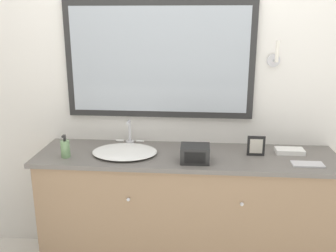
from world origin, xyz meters
The scene contains 8 objects.
wall_back centered at (-0.01, 0.59, 1.28)m, with size 8.00×0.18×2.55m.
vanity_counter centered at (0.00, 0.29, 0.45)m, with size 2.06×0.54×0.90m.
sink_basin centered at (-0.42, 0.27, 0.92)m, with size 0.44×0.41×0.19m.
soap_bottle centered at (-0.81, 0.17, 0.97)m, with size 0.06×0.06×0.16m.
appliance_box centered at (0.06, 0.16, 0.96)m, with size 0.19×0.15×0.11m.
picture_frame centered at (0.47, 0.31, 0.97)m, with size 0.12×0.01×0.14m.
hand_towel_near_sink centered at (0.71, 0.38, 0.92)m, with size 0.19×0.11×0.03m.
metal_tray centered at (0.78, 0.17, 0.91)m, with size 0.20×0.10×0.01m.
Camera 1 is at (0.08, -2.12, 1.80)m, focal length 40.00 mm.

